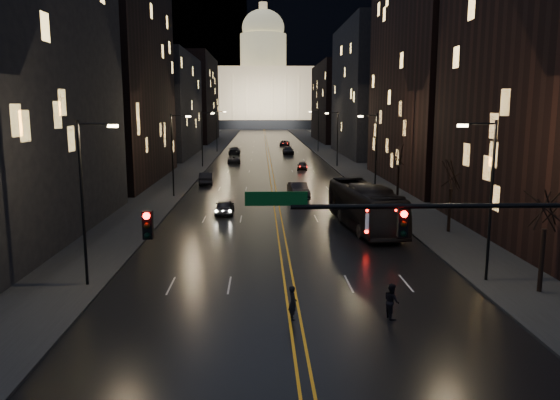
{
  "coord_description": "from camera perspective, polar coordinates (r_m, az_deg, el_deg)",
  "views": [
    {
      "loc": [
        -1.53,
        -18.82,
        9.66
      ],
      "look_at": [
        -0.38,
        13.85,
        4.09
      ],
      "focal_mm": 35.0,
      "sensor_mm": 36.0,
      "label": 1
    }
  ],
  "objects": [
    {
      "name": "streetlamp_left_mid",
      "position": [
        59.72,
        -11.01,
        5.09
      ],
      "size": [
        2.13,
        0.25,
        9.0
      ],
      "color": "black",
      "rests_on": "ground"
    },
    {
      "name": "receding_car_a",
      "position": [
        58.63,
        1.94,
        1.02
      ],
      "size": [
        2.28,
        5.33,
        1.71
      ],
      "primitive_type": "imported",
      "rotation": [
        0.0,
        0.0,
        0.09
      ],
      "color": "black",
      "rests_on": "ground"
    },
    {
      "name": "tree_right_mid",
      "position": [
        43.63,
        17.46,
        2.46
      ],
      "size": [
        2.4,
        2.4,
        6.65
      ],
      "color": "black",
      "rests_on": "ground"
    },
    {
      "name": "receding_car_d",
      "position": [
        138.72,
        0.49,
        5.97
      ],
      "size": [
        2.83,
        5.35,
        1.43
      ],
      "primitive_type": "imported",
      "rotation": [
        0.0,
        0.0,
        -0.09
      ],
      "color": "black",
      "rests_on": "ground"
    },
    {
      "name": "receding_car_c",
      "position": [
        113.38,
        0.87,
        5.18
      ],
      "size": [
        2.24,
        5.48,
        1.59
      ],
      "primitive_type": "imported",
      "rotation": [
        0.0,
        0.0,
        0.0
      ],
      "color": "black",
      "rests_on": "ground"
    },
    {
      "name": "center_line",
      "position": [
        149.14,
        -1.45,
        5.95
      ],
      "size": [
        0.62,
        320.0,
        0.01
      ],
      "primitive_type": "cube",
      "color": "orange",
      "rests_on": "road"
    },
    {
      "name": "sidewalk_right",
      "position": [
        149.93,
        3.94,
        5.98
      ],
      "size": [
        8.0,
        320.0,
        0.16
      ],
      "primitive_type": "cube",
      "color": "black",
      "rests_on": "ground"
    },
    {
      "name": "oncoming_car_c",
      "position": [
        95.78,
        -4.84,
        4.24
      ],
      "size": [
        2.49,
        4.94,
        1.34
      ],
      "primitive_type": "imported",
      "rotation": [
        0.0,
        0.0,
        3.2
      ],
      "color": "black",
      "rests_on": "ground"
    },
    {
      "name": "oncoming_car_b",
      "position": [
        69.88,
        -7.74,
        2.28
      ],
      "size": [
        2.0,
        4.87,
        1.57
      ],
      "primitive_type": "imported",
      "rotation": [
        0.0,
        0.0,
        3.21
      ],
      "color": "black",
      "rests_on": "ground"
    },
    {
      "name": "mountain_ridge",
      "position": [
        404.78,
        4.06,
        17.5
      ],
      "size": [
        520.0,
        60.0,
        130.0
      ],
      "primitive_type": "cube",
      "color": "black",
      "rests_on": "ground"
    },
    {
      "name": "building_right_dist",
      "position": [
        160.41,
        6.14,
        10.09
      ],
      "size": [
        12.0,
        40.0,
        22.0
      ],
      "primitive_type": "cube",
      "color": "black",
      "rests_on": "ground"
    },
    {
      "name": "oncoming_car_a",
      "position": [
        50.03,
        -5.82,
        -0.7
      ],
      "size": [
        1.66,
        4.13,
        1.41
      ],
      "primitive_type": "imported",
      "rotation": [
        0.0,
        0.0,
        3.14
      ],
      "color": "black",
      "rests_on": "ground"
    },
    {
      "name": "building_left_dist",
      "position": [
        160.02,
        -9.17,
        10.38
      ],
      "size": [
        12.0,
        40.0,
        24.0
      ],
      "primitive_type": "cube",
      "color": "black",
      "rests_on": "ground"
    },
    {
      "name": "tree_right_far",
      "position": [
        58.87,
        12.31,
        4.44
      ],
      "size": [
        2.4,
        2.4,
        6.65
      ],
      "color": "black",
      "rests_on": "ground"
    },
    {
      "name": "pedestrian_a",
      "position": [
        25.45,
        1.34,
        -10.7
      ],
      "size": [
        0.49,
        0.65,
        1.61
      ],
      "primitive_type": "imported",
      "rotation": [
        0.0,
        0.0,
        1.77
      ],
      "color": "black",
      "rests_on": "ground"
    },
    {
      "name": "receding_car_b",
      "position": [
        85.16,
        2.36,
        3.59
      ],
      "size": [
        1.96,
        4.02,
        1.32
      ],
      "primitive_type": "imported",
      "rotation": [
        0.0,
        0.0,
        -0.1
      ],
      "color": "black",
      "rests_on": "ground"
    },
    {
      "name": "building_right_mid",
      "position": [
        113.13,
        9.64,
        11.22
      ],
      "size": [
        12.0,
        34.0,
        26.0
      ],
      "primitive_type": "cube",
      "color": "black",
      "rests_on": "ground"
    },
    {
      "name": "traffic_signal",
      "position": [
        20.74,
        19.09,
        -3.57
      ],
      "size": [
        17.29,
        0.45,
        7.0
      ],
      "color": "black",
      "rests_on": "ground"
    },
    {
      "name": "building_left_mid",
      "position": [
        75.5,
        -17.4,
        12.53
      ],
      "size": [
        12.0,
        30.0,
        28.0
      ],
      "primitive_type": "cube",
      "color": "black",
      "rests_on": "ground"
    },
    {
      "name": "streetlamp_left_far",
      "position": [
        89.42,
        -8.04,
        6.64
      ],
      "size": [
        2.13,
        0.25,
        9.0
      ],
      "color": "black",
      "rests_on": "ground"
    },
    {
      "name": "bus",
      "position": [
        44.37,
        8.85,
        -0.68
      ],
      "size": [
        4.35,
        13.05,
        3.57
      ],
      "primitive_type": "imported",
      "rotation": [
        0.0,
        0.0,
        0.11
      ],
      "color": "black",
      "rests_on": "ground"
    },
    {
      "name": "tree_right_near",
      "position": [
        30.93,
        26.03,
        -0.88
      ],
      "size": [
        2.4,
        2.4,
        6.65
      ],
      "color": "black",
      "rests_on": "ground"
    },
    {
      "name": "ground",
      "position": [
        21.21,
        2.45,
        -17.44
      ],
      "size": [
        900.0,
        900.0,
        0.0
      ],
      "primitive_type": "plane",
      "color": "black",
      "rests_on": "ground"
    },
    {
      "name": "streetlamp_right_far",
      "position": [
        89.79,
        5.92,
        6.69
      ],
      "size": [
        2.13,
        0.25,
        9.0
      ],
      "color": "black",
      "rests_on": "ground"
    },
    {
      "name": "streetlamp_right_near",
      "position": [
        31.68,
        20.93,
        0.72
      ],
      "size": [
        2.13,
        0.25,
        9.0
      ],
      "color": "black",
      "rests_on": "ground"
    },
    {
      "name": "building_right_tall",
      "position": [
        73.01,
        16.68,
        16.62
      ],
      "size": [
        12.0,
        30.0,
        38.0
      ],
      "primitive_type": "cube",
      "color": "black",
      "rests_on": "ground"
    },
    {
      "name": "streetlamp_right_mid",
      "position": [
        60.27,
        9.84,
        5.17
      ],
      "size": [
        2.13,
        0.25,
        9.0
      ],
      "color": "black",
      "rests_on": "ground"
    },
    {
      "name": "road",
      "position": [
        149.14,
        -1.45,
        5.95
      ],
      "size": [
        20.0,
        320.0,
        0.02
      ],
      "primitive_type": "cube",
      "color": "black",
      "rests_on": "ground"
    },
    {
      "name": "streetlamp_left_near",
      "position": [
        30.62,
        -19.65,
        0.51
      ],
      "size": [
        2.13,
        0.25,
        9.0
      ],
      "color": "black",
      "rests_on": "ground"
    },
    {
      "name": "building_left_far",
      "position": [
        112.51,
        -12.17,
        9.62
      ],
      "size": [
        12.0,
        34.0,
        20.0
      ],
      "primitive_type": "cube",
      "color": "black",
      "rests_on": "ground"
    },
    {
      "name": "sidewalk_left",
      "position": [
        149.65,
        -6.84,
        5.92
      ],
      "size": [
        8.0,
        320.0,
        0.16
      ],
      "primitive_type": "cube",
      "color": "black",
      "rests_on": "ground"
    },
    {
      "name": "streetlamp_right_dist",
      "position": [
        119.54,
        3.93,
        7.45
      ],
      "size": [
        2.13,
        0.25,
        9.0
      ],
      "color": "black",
      "rests_on": "ground"
    },
    {
      "name": "oncoming_car_d",
      "position": [
        113.28,
        -4.78,
        5.15
      ],
      "size": [
        2.37,
        5.7,
        1.65
      ],
      "primitive_type": "imported",
      "rotation": [
        0.0,
        0.0,
        3.13
      ],
      "color": "black",
      "rests_on": "ground"
    },
    {
      "name": "pedestrian_b",
      "position": [
        26.1,
        11.59,
        -10.3
      ],
      "size": [
        0.58,
        0.88,
        1.67
      ],
      "primitive_type": "imported",
      "rotation": [
        0.0,
        0.0,
        1.75
      ],
      "color": "black",
      "rests_on": "ground"
    },
    {
      "name": "capitol",
      "position": [
        268.93,
        -1.74,
        11.25
      ],
      "size": [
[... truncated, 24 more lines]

